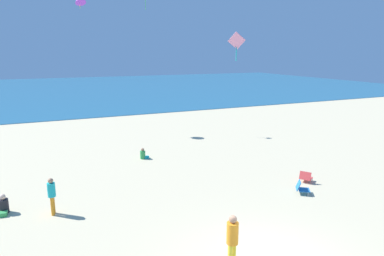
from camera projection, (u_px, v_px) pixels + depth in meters
name	position (u px, v px, depth m)	size (l,w,h in m)	color
ground_plane	(161.00, 169.00, 19.05)	(120.00, 120.00, 0.00)	beige
ocean_water	(77.00, 89.00, 61.16)	(120.00, 60.00, 0.05)	#236084
beach_chair_far_right	(306.00, 177.00, 17.05)	(0.82, 0.80, 0.58)	#D13D3D
beach_chair_far_left	(301.00, 188.00, 15.66)	(0.80, 0.79, 0.61)	#2370B2
person_0	(143.00, 155.00, 20.86)	(0.57, 0.36, 0.68)	green
person_1	(52.00, 194.00, 13.52)	(0.36, 0.36, 1.54)	orange
person_2	(3.00, 206.00, 13.74)	(0.41, 0.66, 0.80)	black
person_4	(232.00, 239.00, 9.98)	(0.48, 0.48, 1.77)	yellow
kite_pink	(237.00, 41.00, 11.74)	(0.51, 0.42, 1.00)	pink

